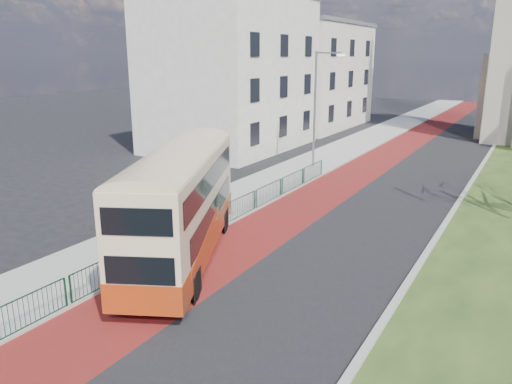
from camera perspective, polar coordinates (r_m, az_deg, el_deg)
The scene contains 11 objects.
ground at distance 19.19m, azimuth -2.77°, elevation -8.89°, with size 160.00×160.00×0.00m, color black.
road_carriageway at distance 36.47m, azimuth 16.47°, elevation 2.28°, with size 9.00×120.00×0.01m, color black.
bus_lane at distance 37.15m, azimuth 12.43°, elevation 2.79°, with size 3.40×120.00×0.01m, color #591414.
pavement_west at distance 38.41m, azimuth 7.03°, elevation 3.53°, with size 4.00×120.00×0.12m, color gray.
kerb_west at distance 37.70m, azimuth 9.83°, elevation 3.20°, with size 0.25×120.00×0.13m, color #999993.
kerb_east at distance 37.68m, azimuth 24.00°, elevation 2.07°, with size 0.25×80.00×0.13m, color #999993.
pedestrian_railing at distance 23.62m, azimuth -3.61°, elevation -2.72°, with size 0.07×24.00×1.12m.
street_block_near at distance 43.59m, azimuth -2.87°, elevation 13.58°, with size 10.30×14.30×13.00m.
street_block_far at distance 57.73m, azimuth 5.95°, elevation 13.22°, with size 10.30×16.30×11.50m.
streetlamp at distance 35.66m, azimuth 6.97°, elevation 9.99°, with size 2.13×0.18×8.00m.
bus at distance 19.37m, azimuth -8.55°, elevation -0.93°, with size 6.61×10.52×4.38m.
Camera 1 is at (9.48, -14.70, 7.89)m, focal length 35.00 mm.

